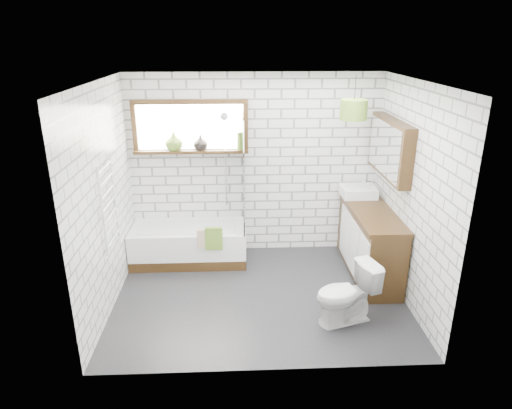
{
  "coord_description": "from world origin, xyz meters",
  "views": [
    {
      "loc": [
        -0.26,
        -4.75,
        2.95
      ],
      "look_at": [
        -0.03,
        0.25,
        1.08
      ],
      "focal_mm": 32.0,
      "sensor_mm": 36.0,
      "label": 1
    }
  ],
  "objects_px": {
    "vanity": "(370,241)",
    "bathtub": "(189,244)",
    "pendant": "(354,110)",
    "toilet": "(346,294)",
    "basin": "(358,191)"
  },
  "relations": [
    {
      "from": "bathtub",
      "to": "basin",
      "type": "distance_m",
      "value": 2.41
    },
    {
      "from": "vanity",
      "to": "basin",
      "type": "relative_size",
      "value": 3.46
    },
    {
      "from": "toilet",
      "to": "vanity",
      "type": "bearing_deg",
      "value": 135.9
    },
    {
      "from": "bathtub",
      "to": "pendant",
      "type": "distance_m",
      "value": 2.8
    },
    {
      "from": "toilet",
      "to": "pendant",
      "type": "distance_m",
      "value": 2.19
    },
    {
      "from": "bathtub",
      "to": "pendant",
      "type": "xyz_separation_m",
      "value": [
        2.08,
        -0.24,
        1.85
      ]
    },
    {
      "from": "toilet",
      "to": "pendant",
      "type": "xyz_separation_m",
      "value": [
        0.27,
        1.28,
        1.76
      ]
    },
    {
      "from": "vanity",
      "to": "pendant",
      "type": "height_order",
      "value": "pendant"
    },
    {
      "from": "vanity",
      "to": "basin",
      "type": "height_order",
      "value": "basin"
    },
    {
      "from": "vanity",
      "to": "bathtub",
      "type": "bearing_deg",
      "value": 169.32
    },
    {
      "from": "vanity",
      "to": "basin",
      "type": "distance_m",
      "value": 0.72
    },
    {
      "from": "bathtub",
      "to": "vanity",
      "type": "relative_size",
      "value": 0.99
    },
    {
      "from": "bathtub",
      "to": "toilet",
      "type": "bearing_deg",
      "value": -40.01
    },
    {
      "from": "basin",
      "to": "pendant",
      "type": "distance_m",
      "value": 1.2
    },
    {
      "from": "vanity",
      "to": "basin",
      "type": "xyz_separation_m",
      "value": [
        -0.06,
        0.5,
        0.51
      ]
    }
  ]
}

